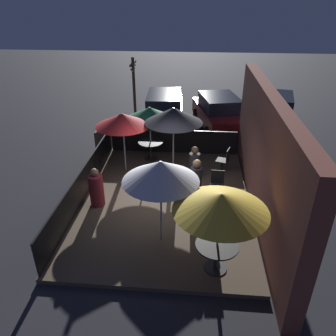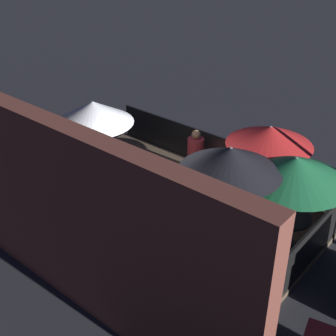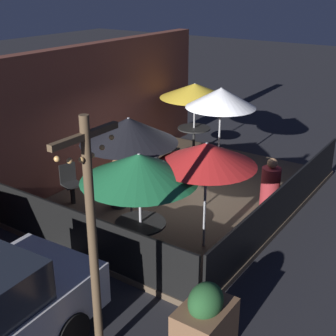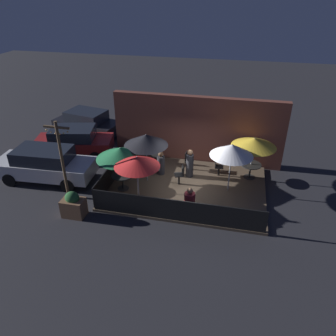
# 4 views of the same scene
# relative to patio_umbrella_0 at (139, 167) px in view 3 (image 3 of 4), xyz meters

# --- Properties ---
(ground_plane) EXTENTS (60.00, 60.00, 0.00)m
(ground_plane) POSITION_rel_patio_umbrella_0_xyz_m (2.78, 0.82, -1.92)
(ground_plane) COLOR #26262B
(patio_deck) EXTENTS (6.99, 5.15, 0.12)m
(patio_deck) POSITION_rel_patio_umbrella_0_xyz_m (2.78, 0.82, -1.86)
(patio_deck) COLOR brown
(patio_deck) RESTS_ON ground_plane
(building_wall) EXTENTS (8.59, 0.36, 3.49)m
(building_wall) POSITION_rel_patio_umbrella_0_xyz_m (2.78, 3.62, -0.18)
(building_wall) COLOR brown
(building_wall) RESTS_ON ground_plane
(fence_front) EXTENTS (6.79, 0.05, 0.95)m
(fence_front) POSITION_rel_patio_umbrella_0_xyz_m (2.78, -1.71, -1.33)
(fence_front) COLOR black
(fence_front) RESTS_ON patio_deck
(fence_side_left) EXTENTS (0.05, 4.95, 0.95)m
(fence_side_left) POSITION_rel_patio_umbrella_0_xyz_m (-0.67, 0.82, -1.33)
(fence_side_left) COLOR black
(fence_side_left) RESTS_ON patio_deck
(patio_umbrella_0) EXTENTS (2.11, 2.11, 2.05)m
(patio_umbrella_0) POSITION_rel_patio_umbrella_0_xyz_m (0.00, 0.00, 0.00)
(patio_umbrella_0) COLOR #B2B2B7
(patio_umbrella_0) RESTS_ON patio_deck
(patio_umbrella_1) EXTENTS (2.05, 2.05, 2.05)m
(patio_umbrella_1) POSITION_rel_patio_umbrella_0_xyz_m (5.55, 2.25, 0.04)
(patio_umbrella_1) COLOR #B2B2B7
(patio_umbrella_1) RESTS_ON patio_deck
(patio_umbrella_2) EXTENTS (1.85, 1.85, 2.26)m
(patio_umbrella_2) POSITION_rel_patio_umbrella_0_xyz_m (4.62, 0.90, 0.20)
(patio_umbrella_2) COLOR #B2B2B7
(patio_umbrella_2) RESTS_ON patio_deck
(patio_umbrella_3) EXTENTS (1.86, 1.86, 2.12)m
(patio_umbrella_3) POSITION_rel_patio_umbrella_0_xyz_m (0.98, -0.78, 0.11)
(patio_umbrella_3) COLOR #B2B2B7
(patio_umbrella_3) RESTS_ON patio_deck
(patio_umbrella_4) EXTENTS (1.97, 1.97, 2.34)m
(patio_umbrella_4) POSITION_rel_patio_umbrella_0_xyz_m (0.87, 0.93, 0.28)
(patio_umbrella_4) COLOR #B2B2B7
(patio_umbrella_4) RESTS_ON patio_deck
(dining_table_0) EXTENTS (0.94, 0.94, 0.71)m
(dining_table_0) POSITION_rel_patio_umbrella_0_xyz_m (0.00, 0.00, -1.23)
(dining_table_0) COLOR black
(dining_table_0) RESTS_ON patio_deck
(dining_table_1) EXTENTS (0.98, 0.98, 0.71)m
(dining_table_1) POSITION_rel_patio_umbrella_0_xyz_m (5.55, 2.25, -1.23)
(dining_table_1) COLOR black
(dining_table_1) RESTS_ON patio_deck
(patio_chair_0) EXTENTS (0.43, 0.43, 0.93)m
(patio_chair_0) POSITION_rel_patio_umbrella_0_xyz_m (4.03, 2.12, -1.29)
(patio_chair_0) COLOR black
(patio_chair_0) RESTS_ON patio_deck
(patio_chair_1) EXTENTS (0.50, 0.50, 0.93)m
(patio_chair_1) POSITION_rel_patio_umbrella_0_xyz_m (0.89, 2.72, -1.29)
(patio_chair_1) COLOR black
(patio_chair_1) RESTS_ON patio_deck
(patio_chair_2) EXTENTS (0.42, 0.42, 0.92)m
(patio_chair_2) POSITION_rel_patio_umbrella_0_xyz_m (2.55, 2.40, -1.30)
(patio_chair_2) COLOR black
(patio_chair_2) RESTS_ON patio_deck
(patio_chair_3) EXTENTS (0.52, 0.52, 0.96)m
(patio_chair_3) POSITION_rel_patio_umbrella_0_xyz_m (2.44, 0.95, -1.27)
(patio_chair_3) COLOR black
(patio_chair_3) RESTS_ON patio_deck
(patron_0) EXTENTS (0.44, 0.44, 1.39)m
(patron_0) POSITION_rel_patio_umbrella_0_xyz_m (2.74, 1.75, -1.15)
(patron_0) COLOR #333338
(patron_0) RESTS_ON patio_deck
(patron_1) EXTENTS (0.44, 0.44, 1.18)m
(patron_1) POSITION_rel_patio_umbrella_0_xyz_m (1.35, 1.68, -1.27)
(patron_1) COLOR #333338
(patron_1) RESTS_ON patio_deck
(patron_2) EXTENTS (0.61, 0.61, 1.21)m
(patron_2) POSITION_rel_patio_umbrella_0_xyz_m (3.21, -1.19, -1.27)
(patron_2) COLOR maroon
(patron_2) RESTS_ON patio_deck
(planter_box) EXTENTS (0.90, 0.63, 1.12)m
(planter_box) POSITION_rel_patio_umbrella_0_xyz_m (-1.31, -2.14, -1.42)
(planter_box) COLOR brown
(planter_box) RESTS_ON ground_plane
(light_post) EXTENTS (1.10, 0.12, 3.53)m
(light_post) POSITION_rel_patio_umbrella_0_xyz_m (-2.21, -0.96, 0.07)
(light_post) COLOR brown
(light_post) RESTS_ON ground_plane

